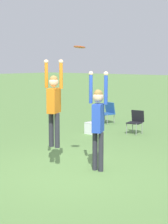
{
  "coord_description": "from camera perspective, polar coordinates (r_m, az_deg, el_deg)",
  "views": [
    {
      "loc": [
        5.48,
        -6.21,
        2.45
      ],
      "look_at": [
        -0.05,
        0.49,
        1.3
      ],
      "focal_mm": 60.0,
      "sensor_mm": 36.0,
      "label": 1
    }
  ],
  "objects": [
    {
      "name": "person_jumping",
      "position": [
        8.68,
        -4.62,
        1.63
      ],
      "size": [
        0.57,
        0.46,
        2.05
      ],
      "rotation": [
        0.0,
        0.0,
        1.97
      ],
      "color": "#2D2D38",
      "rests_on": "ground_plane"
    },
    {
      "name": "frisbee",
      "position": [
        8.52,
        -0.69,
        9.87
      ],
      "size": [
        0.27,
        0.27,
        0.05
      ],
      "color": "#E04C23"
    },
    {
      "name": "ground_plane",
      "position": [
        8.64,
        -1.82,
        -8.94
      ],
      "size": [
        120.0,
        120.0,
        0.0
      ],
      "primitive_type": "plane",
      "color": "#608C47"
    },
    {
      "name": "camping_chair_2",
      "position": [
        13.04,
        7.92,
        -1.23
      ],
      "size": [
        0.51,
        0.55,
        0.81
      ],
      "rotation": [
        0.0,
        0.0,
        3.3
      ],
      "color": "gray",
      "rests_on": "ground_plane"
    },
    {
      "name": "cooler_box",
      "position": [
        12.9,
        1.35,
        -2.5
      ],
      "size": [
        0.51,
        0.33,
        0.4
      ],
      "color": "white",
      "rests_on": "ground_plane"
    },
    {
      "name": "person_defending",
      "position": [
        8.4,
        2.16,
        -0.95
      ],
      "size": [
        0.52,
        0.42,
        2.26
      ],
      "rotation": [
        0.0,
        0.0,
        -1.17
      ],
      "color": "#2D2D38",
      "rests_on": "ground_plane"
    },
    {
      "name": "camping_chair_0",
      "position": [
        15.23,
        3.62,
        0.1
      ],
      "size": [
        0.67,
        0.71,
        0.84
      ],
      "rotation": [
        0.0,
        0.0,
        2.9
      ],
      "color": "gray",
      "rests_on": "ground_plane"
    }
  ]
}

